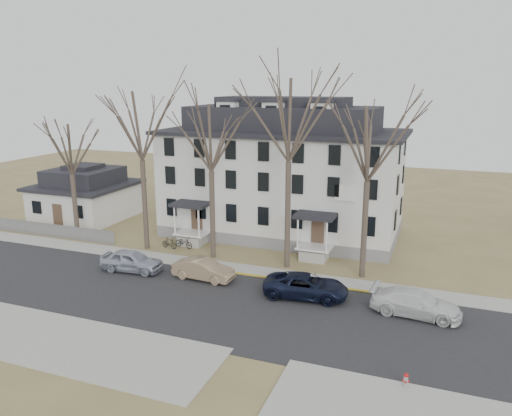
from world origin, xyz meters
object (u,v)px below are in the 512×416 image
at_px(tree_far_left, 140,121).
at_px(car_silver, 132,261).
at_px(bicycle_right, 169,244).
at_px(fire_hydrant, 406,381).
at_px(small_house, 86,196).
at_px(tree_mid_left, 211,133).
at_px(tree_bungalow, 70,146).
at_px(car_tan, 203,270).
at_px(tree_mid_right, 369,139).
at_px(bicycle_left, 184,243).
at_px(car_navy, 306,286).
at_px(tree_center, 289,114).
at_px(car_white, 416,304).
at_px(boarding_house, 283,174).

relative_size(tree_far_left, car_silver, 3.03).
bearing_deg(bicycle_right, fire_hydrant, -113.90).
relative_size(small_house, tree_mid_left, 0.68).
bearing_deg(tree_bungalow, car_silver, -28.71).
height_order(tree_mid_left, car_tan, tree_mid_left).
relative_size(tree_mid_right, bicycle_left, 7.28).
xyz_separation_m(tree_mid_right, car_navy, (-2.76, -4.80, -8.87)).
bearing_deg(small_house, car_navy, -23.13).
distance_m(tree_bungalow, car_tan, 16.76).
xyz_separation_m(car_tan, car_navy, (7.36, -0.37, 0.03)).
relative_size(bicycle_left, fire_hydrant, 2.34).
bearing_deg(tree_bungalow, car_navy, -12.45).
bearing_deg(tree_center, small_house, 164.92).
bearing_deg(fire_hydrant, bicycle_left, 143.63).
bearing_deg(car_tan, tree_mid_left, 19.67).
distance_m(tree_bungalow, bicycle_left, 12.50).
height_order(tree_far_left, car_white, tree_far_left).
relative_size(tree_mid_right, tree_bungalow, 1.18).
relative_size(tree_far_left, fire_hydrant, 18.35).
relative_size(tree_mid_left, bicycle_left, 7.28).
relative_size(car_silver, fire_hydrant, 6.07).
bearing_deg(tree_center, bicycle_left, 173.28).
bearing_deg(bicycle_right, tree_mid_left, -87.06).
relative_size(tree_far_left, car_white, 2.68).
xyz_separation_m(boarding_house, tree_center, (3.00, -8.15, 5.71)).
distance_m(tree_center, bicycle_right, 14.75).
xyz_separation_m(bicycle_left, bicycle_right, (-1.03, -0.57, -0.01)).
distance_m(boarding_house, tree_far_left, 13.12).
xyz_separation_m(tree_center, car_white, (9.36, -5.01, -10.34)).
height_order(tree_far_left, car_silver, tree_far_left).
distance_m(tree_mid_right, fire_hydrant, 16.12).
height_order(tree_far_left, car_navy, tree_far_left).
bearing_deg(fire_hydrant, small_house, 149.87).
relative_size(tree_bungalow, bicycle_left, 6.16).
bearing_deg(tree_bungalow, bicycle_left, 6.29).
relative_size(tree_bungalow, bicycle_right, 7.22).
distance_m(tree_center, tree_mid_right, 5.70).
xyz_separation_m(car_white, fire_hydrant, (0.07, -7.62, -0.37)).
height_order(car_silver, car_white, car_silver).
bearing_deg(tree_mid_left, boarding_house, 69.80).
bearing_deg(car_navy, car_tan, 81.11).
xyz_separation_m(tree_bungalow, bicycle_right, (8.79, 0.51, -7.67)).
bearing_deg(car_tan, tree_bungalow, 75.34).
distance_m(tree_mid_left, car_tan, 10.03).
xyz_separation_m(car_navy, bicycle_left, (-11.92, 5.88, -0.28)).
bearing_deg(car_silver, tree_mid_right, -77.10).
height_order(tree_far_left, tree_mid_left, tree_far_left).
relative_size(bicycle_right, fire_hydrant, 2.00).
xyz_separation_m(car_tan, car_white, (13.99, -0.58, 0.03)).
bearing_deg(tree_mid_right, tree_mid_left, 180.00).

